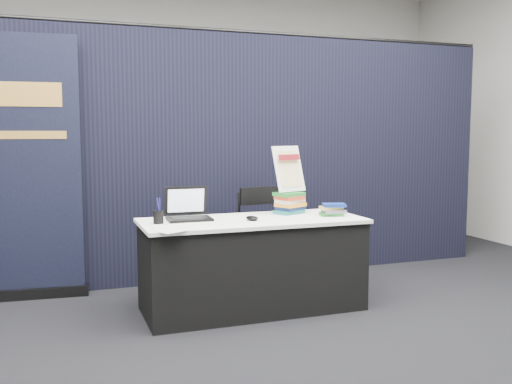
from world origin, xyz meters
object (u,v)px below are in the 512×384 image
at_px(book_stack_tall, 290,203).
at_px(pullup_banner, 26,183).
at_px(info_sign, 289,169).
at_px(display_table, 252,264).
at_px(book_stack_short, 332,210).
at_px(stacking_chair, 266,234).
at_px(laptop, 188,212).

bearing_deg(book_stack_tall, pullup_banner, 160.27).
height_order(info_sign, pullup_banner, pullup_banner).
distance_m(display_table, pullup_banner, 2.07).
distance_m(info_sign, pullup_banner, 2.26).
bearing_deg(info_sign, book_stack_short, -63.92).
distance_m(book_stack_short, info_sign, 0.51).
xyz_separation_m(display_table, book_stack_tall, (0.41, 0.18, 0.47)).
bearing_deg(display_table, stacking_chair, 57.65).
bearing_deg(stacking_chair, book_stack_short, -63.75).
height_order(display_table, laptop, laptop).
distance_m(display_table, laptop, 0.68).
bearing_deg(book_stack_short, book_stack_tall, 139.36).
relative_size(laptop, book_stack_tall, 1.29).
xyz_separation_m(display_table, pullup_banner, (-1.73, 0.95, 0.64)).
bearing_deg(pullup_banner, stacking_chair, -8.31).
relative_size(display_table, book_stack_tall, 6.51).
bearing_deg(info_sign, pullup_banner, 141.08).
relative_size(laptop, book_stack_short, 1.76).
xyz_separation_m(display_table, laptop, (-0.50, 0.14, 0.44)).
xyz_separation_m(laptop, info_sign, (0.91, 0.07, 0.32)).
height_order(book_stack_tall, pullup_banner, pullup_banner).
relative_size(book_stack_tall, book_stack_short, 1.36).
xyz_separation_m(display_table, info_sign, (0.41, 0.21, 0.75)).
relative_size(display_table, pullup_banner, 0.79).
xyz_separation_m(book_stack_tall, stacking_chair, (-0.11, 0.29, -0.32)).
bearing_deg(pullup_banner, laptop, -28.43).
distance_m(laptop, stacking_chair, 0.91).
bearing_deg(info_sign, laptop, 164.63).
height_order(display_table, book_stack_short, book_stack_short).
height_order(laptop, pullup_banner, pullup_banner).
xyz_separation_m(info_sign, pullup_banner, (-2.13, 0.74, -0.12)).
height_order(book_stack_short, pullup_banner, pullup_banner).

